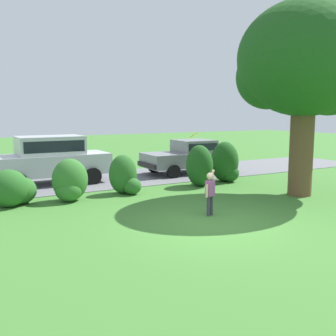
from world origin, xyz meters
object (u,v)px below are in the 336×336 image
at_px(oak_tree_large, 306,65).
at_px(parked_sedan, 190,155).
at_px(child_thrower, 210,190).
at_px(frisbee, 194,135).
at_px(parked_suv, 50,157).

relative_size(oak_tree_large, parked_sedan, 1.48).
relative_size(oak_tree_large, child_thrower, 5.08).
bearing_deg(frisbee, parked_suv, 114.11).
bearing_deg(child_thrower, parked_suv, 111.09).
bearing_deg(parked_sedan, frisbee, -121.58).
bearing_deg(oak_tree_large, parked_sedan, 97.78).
bearing_deg(parked_sedan, child_thrower, -118.39).
bearing_deg(frisbee, parked_sedan, 58.42).
bearing_deg(parked_suv, oak_tree_large, -40.95).
distance_m(oak_tree_large, parked_sedan, 6.95).
xyz_separation_m(child_thrower, frisbee, (0.04, 0.88, 1.48)).
height_order(parked_suv, frisbee, frisbee).
bearing_deg(child_thrower, parked_sedan, 61.61).
relative_size(parked_suv, frisbee, 15.76).
xyz_separation_m(parked_sedan, parked_suv, (-6.35, 0.29, 0.23)).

